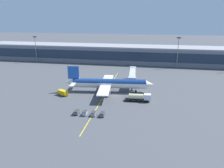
{
  "coord_description": "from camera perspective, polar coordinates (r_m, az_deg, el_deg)",
  "views": [
    {
      "loc": [
        17.83,
        -96.08,
        34.56
      ],
      "look_at": [
        -1.7,
        2.69,
        4.5
      ],
      "focal_mm": 36.95,
      "sensor_mm": 36.0,
      "label": 1
    }
  ],
  "objects": [
    {
      "name": "ground_plane",
      "position": [
        103.65,
        0.63,
        -2.85
      ],
      "size": [
        700.0,
        700.0,
        0.0
      ],
      "primitive_type": "plane",
      "color": "#47494F"
    },
    {
      "name": "apron_lead_in_line",
      "position": [
        106.39,
        -1.63,
        -2.34
      ],
      "size": [
        2.61,
        79.98,
        0.01
      ],
      "primitive_type": "cube",
      "rotation": [
        0.0,
        0.0,
        0.03
      ],
      "color": "yellow",
      "rests_on": "ground_plane"
    },
    {
      "name": "terminal_building",
      "position": [
        177.69,
        1.66,
        7.49
      ],
      "size": [
        213.34,
        21.68,
        12.68
      ],
      "color": "slate",
      "rests_on": "ground_plane"
    },
    {
      "name": "main_airliner",
      "position": [
        107.4,
        -0.83,
        0.17
      ],
      "size": [
        42.1,
        33.36,
        12.06
      ],
      "color": "white",
      "rests_on": "ground_plane"
    },
    {
      "name": "jet_bridge",
      "position": [
        120.06,
        5.08,
        2.38
      ],
      "size": [
        6.02,
        25.6,
        6.83
      ],
      "color": "#B2B7BC",
      "rests_on": "ground_plane"
    },
    {
      "name": "fuel_tanker",
      "position": [
        96.88,
        6.81,
        -3.3
      ],
      "size": [
        10.93,
        3.19,
        3.25
      ],
      "color": "#232326",
      "rests_on": "ground_plane"
    },
    {
      "name": "crew_van",
      "position": [
        105.85,
        -12.09,
        -2.06
      ],
      "size": [
        5.41,
        4.15,
        2.3
      ],
      "color": "yellow",
      "rests_on": "ground_plane"
    },
    {
      "name": "baggage_cart_0",
      "position": [
        85.17,
        -8.78,
        -6.95
      ],
      "size": [
        1.66,
        2.68,
        1.48
      ],
      "color": "#595B60",
      "rests_on": "ground_plane"
    },
    {
      "name": "baggage_cart_1",
      "position": [
        84.23,
        -6.71,
        -7.14
      ],
      "size": [
        1.66,
        2.68,
        1.48
      ],
      "color": "#B2B7BC",
      "rests_on": "ground_plane"
    },
    {
      "name": "baggage_cart_2",
      "position": [
        83.4,
        -4.58,
        -7.32
      ],
      "size": [
        1.66,
        2.68,
        1.48
      ],
      "color": "gray",
      "rests_on": "ground_plane"
    },
    {
      "name": "baggage_cart_3",
      "position": [
        82.69,
        -2.42,
        -7.5
      ],
      "size": [
        1.66,
        2.68,
        1.48
      ],
      "color": "#595B60",
      "rests_on": "ground_plane"
    },
    {
      "name": "apron_light_mast_0",
      "position": [
        163.16,
        16.0,
        8.13
      ],
      "size": [
        2.8,
        0.5,
        20.66
      ],
      "color": "gray",
      "rests_on": "ground_plane"
    },
    {
      "name": "apron_light_mast_2",
      "position": [
        186.42,
        -18.37,
        8.73
      ],
      "size": [
        2.8,
        0.5,
        19.5
      ],
      "color": "gray",
      "rests_on": "ground_plane"
    }
  ]
}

